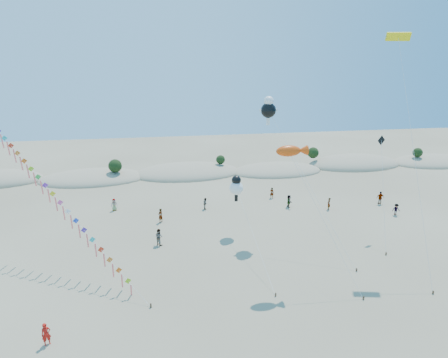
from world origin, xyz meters
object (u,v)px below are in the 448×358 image
fish_kite (292,151)px  parafoil_kite (399,41)px  kite_train (29,167)px  flyer_foreground (46,334)px

fish_kite → parafoil_kite: parafoil_kite is taller
kite_train → fish_kite: bearing=-18.4°
kite_train → flyer_foreground: bearing=-73.5°
kite_train → fish_kite: (24.07, -7.99, 2.52)m
fish_kite → kite_train: bearing=161.6°
kite_train → flyer_foreground: size_ratio=12.95×
fish_kite → parafoil_kite: 15.32m
parafoil_kite → flyer_foreground: bearing=-160.8°
fish_kite → flyer_foreground: 23.45m
kite_train → flyer_foreground: (4.35, -14.64, -8.27)m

